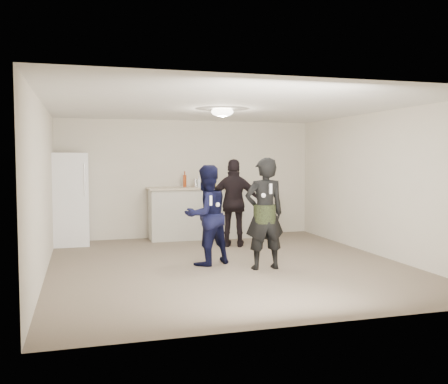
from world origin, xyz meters
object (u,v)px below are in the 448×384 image
object	(u,v)px
woman	(264,214)
fridge	(70,199)
counter	(211,213)
man	(206,215)
shaker	(196,183)
spectator	(235,203)

from	to	relation	value
woman	fridge	bearing A→B (deg)	-47.16
counter	woman	size ratio (longest dim) A/B	1.52
fridge	man	bearing A→B (deg)	-49.79
counter	man	world-z (taller)	man
man	shaker	bearing A→B (deg)	-121.25
counter	man	bearing A→B (deg)	-106.11
fridge	spectator	distance (m)	3.22
counter	woman	bearing A→B (deg)	-89.35
woman	man	bearing A→B (deg)	-35.58
counter	spectator	world-z (taller)	spectator
shaker	spectator	distance (m)	1.32
shaker	spectator	world-z (taller)	spectator
spectator	shaker	bearing A→B (deg)	-45.18
man	woman	size ratio (longest dim) A/B	0.93
shaker	woman	size ratio (longest dim) A/B	0.10
man	woman	world-z (taller)	woman
shaker	counter	bearing A→B (deg)	-5.31
woman	spectator	xyz separation A→B (m)	(0.13, 1.98, -0.01)
spectator	fridge	bearing A→B (deg)	2.47
counter	fridge	bearing A→B (deg)	-178.60
woman	shaker	bearing A→B (deg)	-84.15
counter	shaker	distance (m)	0.73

